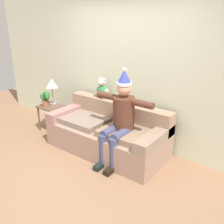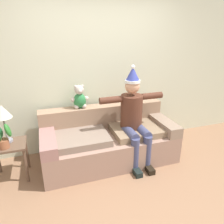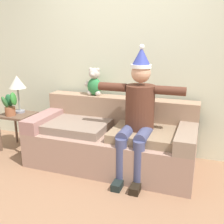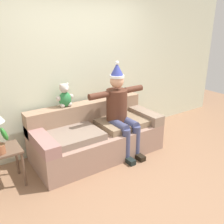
{
  "view_description": "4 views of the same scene",
  "coord_description": "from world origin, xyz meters",
  "px_view_note": "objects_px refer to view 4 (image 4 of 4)",
  "views": [
    {
      "loc": [
        2.43,
        -2.1,
        2.22
      ],
      "look_at": [
        0.16,
        0.9,
        0.78
      ],
      "focal_mm": 40.18,
      "sensor_mm": 36.0,
      "label": 1
    },
    {
      "loc": [
        -0.9,
        -1.89,
        1.97
      ],
      "look_at": [
        0.02,
        0.87,
        0.85
      ],
      "focal_mm": 33.92,
      "sensor_mm": 36.0,
      "label": 2
    },
    {
      "loc": [
        1.06,
        -1.97,
        1.59
      ],
      "look_at": [
        0.07,
        0.79,
        0.75
      ],
      "focal_mm": 42.02,
      "sensor_mm": 36.0,
      "label": 3
    },
    {
      "loc": [
        -1.86,
        -2.19,
        2.1
      ],
      "look_at": [
        0.17,
        0.79,
        0.76
      ],
      "focal_mm": 39.83,
      "sensor_mm": 36.0,
      "label": 4
    }
  ],
  "objects_px": {
    "side_table": "(3,156)",
    "couch": "(96,135)",
    "teddy_bear": "(65,96)",
    "person_seated": "(120,109)"
  },
  "relations": [
    {
      "from": "teddy_bear",
      "to": "person_seated",
      "type": "bearing_deg",
      "value": -31.98
    },
    {
      "from": "couch",
      "to": "side_table",
      "type": "relative_size",
      "value": 3.9
    },
    {
      "from": "side_table",
      "to": "couch",
      "type": "bearing_deg",
      "value": 1.78
    },
    {
      "from": "couch",
      "to": "teddy_bear",
      "type": "xyz_separation_m",
      "value": [
        -0.37,
        0.3,
        0.66
      ]
    },
    {
      "from": "teddy_bear",
      "to": "side_table",
      "type": "distance_m",
      "value": 1.25
    },
    {
      "from": "couch",
      "to": "person_seated",
      "type": "relative_size",
      "value": 1.36
    },
    {
      "from": "couch",
      "to": "person_seated",
      "type": "height_order",
      "value": "person_seated"
    },
    {
      "from": "person_seated",
      "to": "side_table",
      "type": "height_order",
      "value": "person_seated"
    },
    {
      "from": "person_seated",
      "to": "teddy_bear",
      "type": "relative_size",
      "value": 3.97
    },
    {
      "from": "person_seated",
      "to": "side_table",
      "type": "xyz_separation_m",
      "value": [
        -1.8,
        0.12,
        -0.34
      ]
    }
  ]
}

